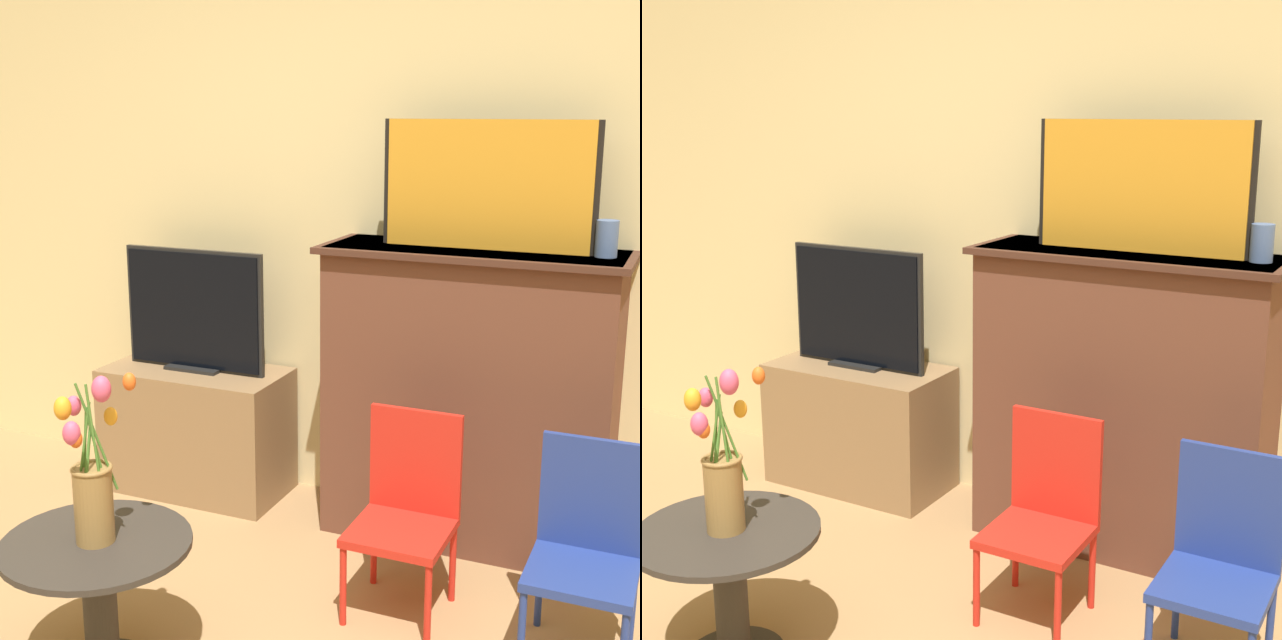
% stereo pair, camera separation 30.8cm
% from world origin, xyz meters
% --- Properties ---
extents(wall_back, '(8.00, 0.06, 2.70)m').
position_xyz_m(wall_back, '(0.00, 2.13, 1.35)').
color(wall_back, beige).
rests_on(wall_back, ground).
extents(fireplace_mantel, '(1.18, 0.44, 1.20)m').
position_xyz_m(fireplace_mantel, '(0.28, 1.90, 0.61)').
color(fireplace_mantel, brown).
rests_on(fireplace_mantel, ground).
extents(painting, '(0.82, 0.03, 0.48)m').
position_xyz_m(painting, '(0.32, 1.90, 1.44)').
color(painting, black).
rests_on(painting, fireplace_mantel).
extents(mantel_candle, '(0.08, 0.08, 0.13)m').
position_xyz_m(mantel_candle, '(0.76, 1.90, 1.26)').
color(mantel_candle, '#4C6699').
rests_on(mantel_candle, fireplace_mantel).
extents(tv_stand, '(0.82, 0.42, 0.57)m').
position_xyz_m(tv_stand, '(-0.97, 1.87, 0.29)').
color(tv_stand, olive).
rests_on(tv_stand, ground).
extents(tv_monitor, '(0.68, 0.12, 0.55)m').
position_xyz_m(tv_monitor, '(-0.97, 1.88, 0.84)').
color(tv_monitor, black).
rests_on(tv_monitor, tv_stand).
extents(chair_red, '(0.33, 0.33, 0.70)m').
position_xyz_m(chair_red, '(0.22, 1.31, 0.38)').
color(chair_red, red).
rests_on(chair_red, ground).
extents(chair_blue, '(0.33, 0.33, 0.70)m').
position_xyz_m(chair_blue, '(0.83, 1.28, 0.38)').
color(chair_blue, navy).
rests_on(chair_blue, ground).
extents(side_table, '(0.58, 0.58, 0.45)m').
position_xyz_m(side_table, '(-0.50, 0.54, 0.30)').
color(side_table, '#332D28').
rests_on(side_table, ground).
extents(vase_tulips, '(0.19, 0.21, 0.53)m').
position_xyz_m(vase_tulips, '(-0.50, 0.54, 0.65)').
color(vase_tulips, olive).
rests_on(vase_tulips, side_table).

